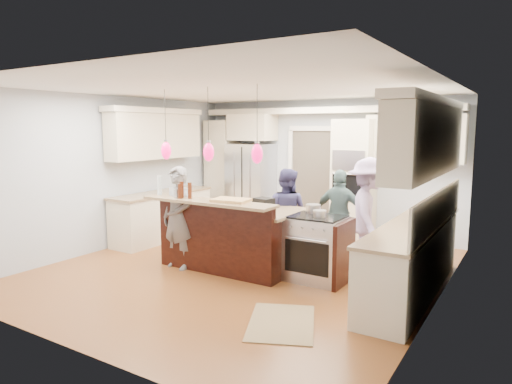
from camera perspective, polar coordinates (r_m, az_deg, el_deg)
ground_plane at (r=7.05m, az=-1.52°, el=-9.64°), size 6.00×6.00×0.00m
room_shell at (r=6.73m, az=-1.58°, el=5.29°), size 5.54×6.04×2.72m
refrigerator at (r=9.85m, az=-0.65°, el=0.80°), size 0.90×0.70×1.80m
oven_column at (r=8.84m, az=12.13°, el=1.43°), size 0.72×0.69×2.30m
back_upper_cabinets at (r=9.49m, az=3.86°, el=5.17°), size 5.30×0.61×2.54m
right_counter_run at (r=6.14m, az=19.55°, el=-2.61°), size 0.64×3.10×2.51m
left_cabinets at (r=8.94m, az=-11.88°, el=0.89°), size 0.64×2.30×2.51m
kitchen_island at (r=7.11m, az=-2.89°, el=-5.43°), size 2.10×1.46×1.12m
island_range at (r=6.51m, az=7.83°, el=-7.02°), size 0.82×0.71×0.92m
pendant_lights at (r=6.46m, az=-5.94°, el=5.02°), size 1.75×0.15×1.03m
person_bar_end at (r=7.04m, az=-9.72°, el=-3.19°), size 0.61×0.43×1.57m
person_far_left at (r=7.45m, az=3.76°, el=-2.77°), size 0.78×0.64×1.49m
person_far_right at (r=7.59m, az=10.44°, el=-2.77°), size 0.89×0.43×1.47m
person_range_side at (r=7.03m, az=13.93°, el=-2.74°), size 1.01×1.26×1.71m
floor_rug at (r=5.24m, az=3.21°, el=-15.99°), size 1.06×1.23×0.01m
water_bottle at (r=7.11m, az=-11.97°, el=0.80°), size 0.08×0.08×0.29m
beer_bottle_a at (r=6.75m, az=-9.27°, el=0.28°), size 0.07×0.07×0.24m
beer_bottle_b at (r=6.69m, az=-9.51°, el=0.10°), size 0.07×0.07×0.22m
beer_bottle_c at (r=6.67m, az=-8.28°, el=0.19°), size 0.07×0.07×0.24m
drink_can at (r=6.75m, az=-9.92°, el=-0.21°), size 0.08×0.08×0.13m
cutting_board at (r=6.36m, az=-3.14°, el=-1.03°), size 0.54×0.42×0.04m
pot_large at (r=6.63m, az=7.16°, el=-2.07°), size 0.22×0.22×0.13m
pot_small at (r=6.35m, az=7.95°, el=-2.68°), size 0.18×0.18×0.09m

